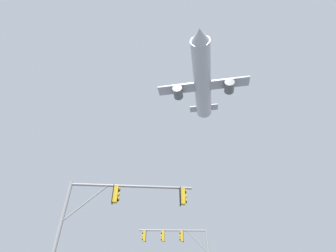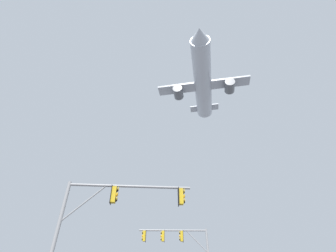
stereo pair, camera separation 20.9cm
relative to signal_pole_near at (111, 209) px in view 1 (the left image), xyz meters
The scene contains 3 objects.
signal_pole_near is the anchor object (origin of this frame).
signal_pole_far 12.07m from the signal_pole_near, 69.41° to the left, with size 6.66×0.57×5.99m.
airplane 37.04m from the signal_pole_near, 62.48° to the left, with size 18.26×23.64×6.44m.
Camera 1 is at (0.78, -5.45, 1.24)m, focal length 24.36 mm.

